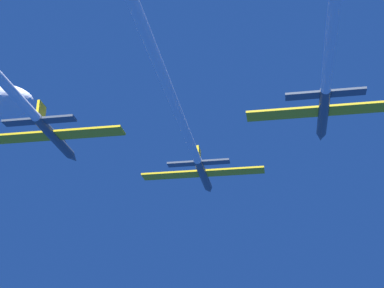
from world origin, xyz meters
TOP-DOWN VIEW (x-y plane):
  - jet_lead at (0.20, -21.07)m, footprint 20.89×72.15m
  - jet_right_wing at (19.53, -38.63)m, footprint 20.89×69.82m

SIDE VIEW (x-z plane):
  - jet_lead at x=0.20m, z-range -1.94..1.52m
  - jet_right_wing at x=19.53m, z-range -1.19..2.27m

